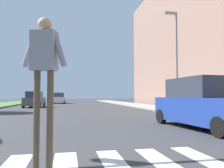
# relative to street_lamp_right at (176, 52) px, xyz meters

# --- Properties ---
(ground_plane) EXTENTS (140.00, 140.00, 0.00)m
(ground_plane) POSITION_rel_street_lamp_right_xyz_m (-8.02, 10.64, -4.59)
(ground_plane) COLOR #38383A
(crosswalk) EXTENTS (5.85, 2.20, 0.01)m
(crosswalk) POSITION_rel_street_lamp_right_xyz_m (-8.02, -11.74, -4.59)
(crosswalk) COLOR silver
(crosswalk) RESTS_ON ground_plane
(sidewalk_right) EXTENTS (3.00, 64.00, 0.15)m
(sidewalk_right) POSITION_rel_street_lamp_right_xyz_m (0.60, 8.64, -4.52)
(sidewalk_right) COLOR #9E9991
(sidewalk_right) RESTS_ON ground_plane
(street_lamp_right) EXTENTS (1.02, 0.24, 7.50)m
(street_lamp_right) POSITION_rel_street_lamp_right_xyz_m (0.00, 0.00, 0.00)
(street_lamp_right) COLOR slate
(street_lamp_right) RESTS_ON sidewalk_right
(pedestrian_performer) EXTENTS (0.73, 0.35, 2.49)m
(pedestrian_performer) POSITION_rel_street_lamp_right_xyz_m (-8.36, -12.15, -2.93)
(pedestrian_performer) COLOR brown
(pedestrian_performer) RESTS_ON ground_plane
(suv_crossing) EXTENTS (2.27, 4.73, 1.97)m
(suv_crossing) POSITION_rel_street_lamp_right_xyz_m (-2.80, -7.77, -3.66)
(suv_crossing) COLOR navy
(suv_crossing) RESTS_ON ground_plane
(sedan_midblock) EXTENTS (1.99, 4.32, 1.73)m
(sedan_midblock) POSITION_rel_street_lamp_right_xyz_m (-11.61, 10.39, -3.80)
(sedan_midblock) COLOR #474C51
(sedan_midblock) RESTS_ON ground_plane
(sedan_distant) EXTENTS (1.95, 4.30, 1.75)m
(sedan_distant) POSITION_rel_street_lamp_right_xyz_m (-9.40, 22.47, -3.79)
(sedan_distant) COLOR silver
(sedan_distant) RESTS_ON ground_plane
(sedan_far_horizon) EXTENTS (2.20, 4.20, 1.73)m
(sedan_far_horizon) POSITION_rel_street_lamp_right_xyz_m (-11.15, 36.46, -3.80)
(sedan_far_horizon) COLOR navy
(sedan_far_horizon) RESTS_ON ground_plane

